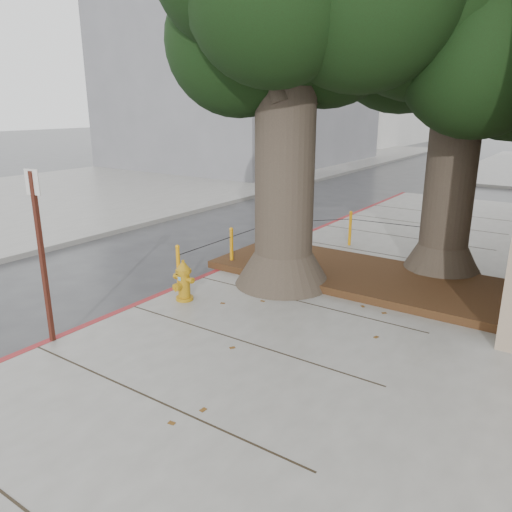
{
  "coord_description": "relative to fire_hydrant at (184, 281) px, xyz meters",
  "views": [
    {
      "loc": [
        4.92,
        -5.89,
        3.81
      ],
      "look_at": [
        -0.13,
        1.44,
        1.1
      ],
      "focal_mm": 35.0,
      "sensor_mm": 36.0,
      "label": 1
    }
  ],
  "objects": [
    {
      "name": "bollard_ring",
      "position": [
        0.52,
        3.58,
        0.12
      ],
      "size": [
        3.79,
        5.39,
        0.95
      ],
      "color": "orange",
      "rests_on": "sidewalk_main"
    },
    {
      "name": "planter_bed",
      "position": [
        2.29,
        3.11,
        -0.32
      ],
      "size": [
        6.4,
        2.6,
        0.16
      ],
      "primitive_type": "cube",
      "color": "black",
      "rests_on": "sidewalk_main"
    },
    {
      "name": "ground",
      "position": [
        1.39,
        -0.79,
        -0.55
      ],
      "size": [
        140.0,
        140.0,
        0.0
      ],
      "primitive_type": "plane",
      "color": "#28282B",
      "rests_on": "ground"
    },
    {
      "name": "building_far_white",
      "position": [
        -15.61,
        44.21,
        6.95
      ],
      "size": [
        12.0,
        18.0,
        15.0
      ],
      "primitive_type": "cube",
      "color": "silver",
      "rests_on": "ground"
    },
    {
      "name": "building_far_grey",
      "position": [
        -13.61,
        21.21,
        5.45
      ],
      "size": [
        12.0,
        16.0,
        12.0
      ],
      "primitive_type": "cube",
      "color": "slate",
      "rests_on": "ground"
    },
    {
      "name": "car_dark",
      "position": [
        -10.1,
        18.43,
        0.02
      ],
      "size": [
        2.02,
        4.06,
        1.13
      ],
      "primitive_type": "imported",
      "rotation": [
        0.0,
        0.0,
        -0.11
      ],
      "color": "black",
      "rests_on": "ground"
    },
    {
      "name": "fire_hydrant",
      "position": [
        0.0,
        0.0,
        0.0
      ],
      "size": [
        0.43,
        0.38,
        0.81
      ],
      "rotation": [
        0.0,
        0.0,
        -0.05
      ],
      "color": "#B88312",
      "rests_on": "sidewalk_main"
    },
    {
      "name": "tree_far",
      "position": [
        4.02,
        4.53,
        4.47
      ],
      "size": [
        4.5,
        3.8,
        7.17
      ],
      "color": "#4C3F33",
      "rests_on": "sidewalk_main"
    },
    {
      "name": "sidewalk_opposite",
      "position": [
        -12.61,
        9.21,
        -0.47
      ],
      "size": [
        14.0,
        60.0,
        0.15
      ],
      "primitive_type": "cube",
      "color": "slate",
      "rests_on": "ground"
    },
    {
      "name": "curb_red",
      "position": [
        -0.61,
        1.71,
        -0.47
      ],
      "size": [
        0.14,
        26.0,
        0.16
      ],
      "primitive_type": "cube",
      "color": "maroon",
      "rests_on": "ground"
    },
    {
      "name": "signpost",
      "position": [
        -0.56,
        -2.52,
        1.16
      ],
      "size": [
        0.27,
        0.07,
        2.76
      ],
      "rotation": [
        0.0,
        0.0,
        0.15
      ],
      "color": "#471911",
      "rests_on": "sidewalk_main"
    },
    {
      "name": "tree_near",
      "position": [
        1.41,
        2.02,
        4.84
      ],
      "size": [
        4.5,
        3.8,
        7.68
      ],
      "color": "#4C3F33",
      "rests_on": "sidewalk_main"
    }
  ]
}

